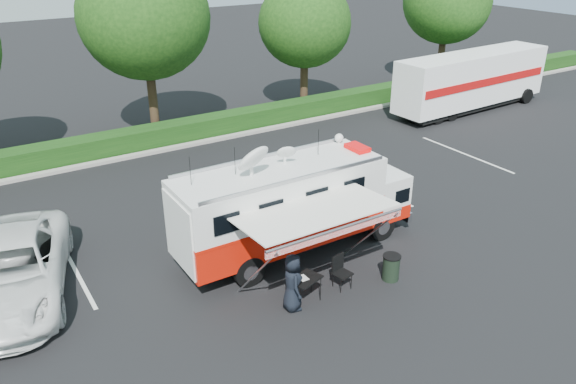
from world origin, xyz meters
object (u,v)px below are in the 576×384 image
at_px(folding_table, 305,280).
at_px(trash_bin, 391,267).
at_px(white_suv, 17,296).
at_px(semi_trailer, 472,80).
at_px(command_truck, 295,205).

distance_m(folding_table, trash_bin, 2.84).
height_order(white_suv, semi_trailer, semi_trailer).
xyz_separation_m(white_suv, semi_trailer, (25.54, 5.83, 1.73)).
bearing_deg(command_truck, white_suv, 165.30).
xyz_separation_m(white_suv, trash_bin, (9.72, -5.13, 0.41)).
height_order(command_truck, folding_table, command_truck).
height_order(folding_table, trash_bin, trash_bin).
bearing_deg(folding_table, semi_trailer, 29.40).
distance_m(white_suv, folding_table, 8.39).
distance_m(command_truck, trash_bin, 3.58).
xyz_separation_m(command_truck, trash_bin, (1.53, -2.99, -1.25)).
relative_size(folding_table, semi_trailer, 0.10).
bearing_deg(command_truck, folding_table, -116.51).
bearing_deg(command_truck, trash_bin, -62.83).
bearing_deg(white_suv, semi_trailer, 28.56).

